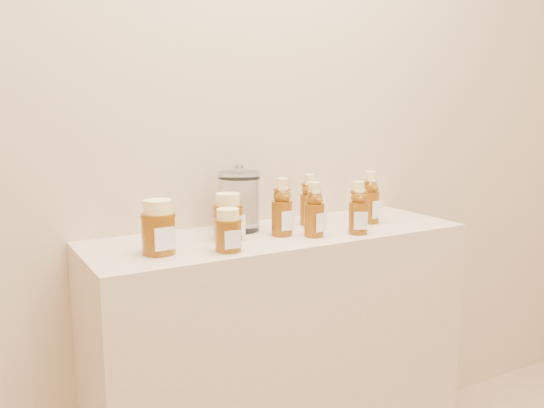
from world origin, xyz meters
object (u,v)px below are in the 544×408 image
bear_bottle_back_left (282,203)px  honey_jar_left (158,227)px  display_table (279,368)px  bear_bottle_front_left (314,206)px  glass_canister (239,199)px

bear_bottle_back_left → honey_jar_left: size_ratio=1.36×
display_table → bear_bottle_back_left: bearing=-109.7°
bear_bottle_front_left → bear_bottle_back_left: bearing=130.2°
display_table → bear_bottle_front_left: bear_bottle_front_left is taller
bear_bottle_back_left → honey_jar_left: bearing=-180.0°
bear_bottle_front_left → glass_canister: 0.24m
honey_jar_left → glass_canister: glass_canister is taller
honey_jar_left → bear_bottle_front_left: bearing=-6.4°
display_table → glass_canister: glass_canister is taller
bear_bottle_back_left → glass_canister: size_ratio=0.97×
display_table → bear_bottle_front_left: 0.56m
display_table → honey_jar_left: bearing=-172.4°
bear_bottle_front_left → honey_jar_left: size_ratio=1.29×
glass_canister → bear_bottle_front_left: bearing=-49.0°
bear_bottle_back_left → bear_bottle_front_left: size_ratio=1.05×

